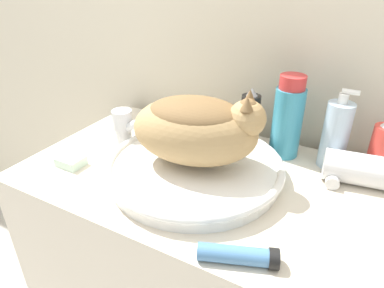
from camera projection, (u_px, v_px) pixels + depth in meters
vanity_counter at (201, 284)px, 1.05m from camera, size 0.91×0.54×0.81m
sink_basin at (194, 167)px, 0.84m from camera, size 0.44×0.44×0.05m
cat at (197, 127)px, 0.79m from camera, size 0.35×0.27×0.18m
faucet at (126, 126)px, 0.95m from camera, size 0.16×0.06×0.14m
spray_bottle_trigger at (381, 151)px, 0.82m from camera, size 0.06×0.06×0.16m
soap_pump_bottle at (335, 135)px, 0.86m from camera, size 0.07×0.07×0.21m
hairspray_can_black at (249, 120)px, 0.96m from camera, size 0.05×0.05×0.17m
mouthwash_bottle at (288, 118)px, 0.90m from camera, size 0.08×0.08×0.22m
cream_tube at (239, 255)px, 0.60m from camera, size 0.15×0.08×0.04m
hair_dryer at (359, 170)px, 0.81m from camera, size 0.19×0.11×0.08m
soap_bar at (71, 161)px, 0.89m from camera, size 0.07×0.05×0.02m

